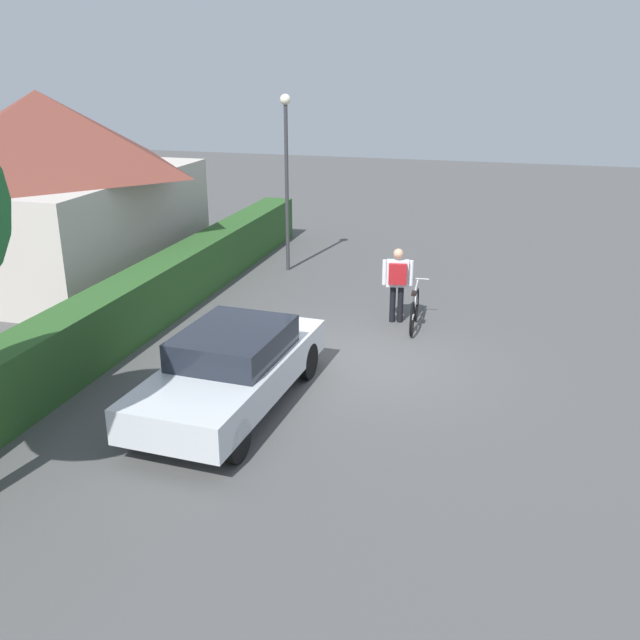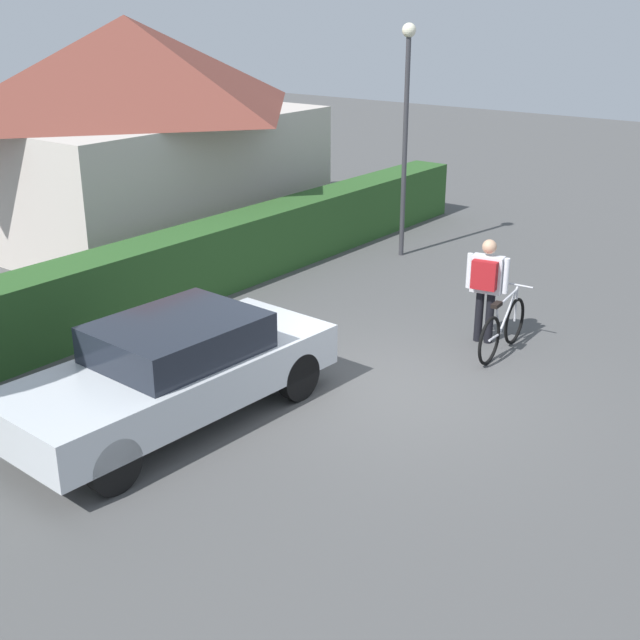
# 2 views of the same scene
# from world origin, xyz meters

# --- Properties ---
(ground_plane) EXTENTS (60.00, 60.00, 0.00)m
(ground_plane) POSITION_xyz_m (0.00, 0.00, 0.00)
(ground_plane) COLOR #4E4E4E
(hedge_row) EXTENTS (19.07, 0.90, 1.26)m
(hedge_row) POSITION_xyz_m (0.00, 5.01, 0.63)
(hedge_row) COLOR #2B5625
(hedge_row) RESTS_ON ground
(house_distant) EXTENTS (7.65, 6.03, 4.81)m
(house_distant) POSITION_xyz_m (3.61, 9.37, 2.46)
(house_distant) COLOR beige
(house_distant) RESTS_ON ground
(parked_car_near) EXTENTS (4.56, 1.99, 1.36)m
(parked_car_near) POSITION_xyz_m (-2.45, 1.72, 0.72)
(parked_car_near) COLOR silver
(parked_car_near) RESTS_ON ground
(bicycle) EXTENTS (1.73, 0.50, 0.98)m
(bicycle) POSITION_xyz_m (2.12, -0.63, 0.41)
(bicycle) COLOR black
(bicycle) RESTS_ON ground
(person_rider) EXTENTS (0.41, 0.67, 1.68)m
(person_rider) POSITION_xyz_m (2.34, -0.19, 1.02)
(person_rider) COLOR black
(person_rider) RESTS_ON ground
(street_lamp) EXTENTS (0.28, 0.28, 4.69)m
(street_lamp) POSITION_xyz_m (5.70, 3.45, 2.99)
(street_lamp) COLOR #38383D
(street_lamp) RESTS_ON ground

